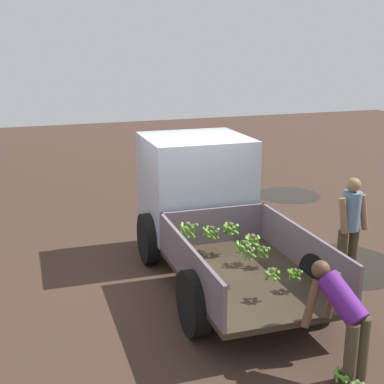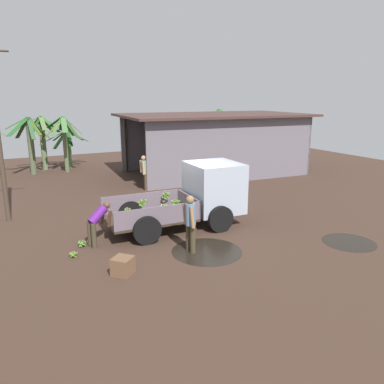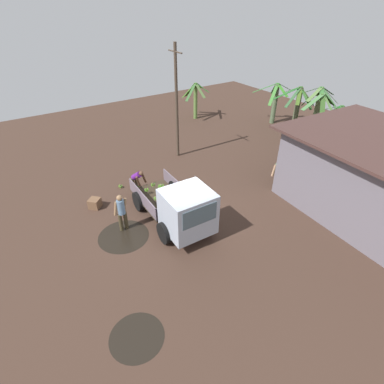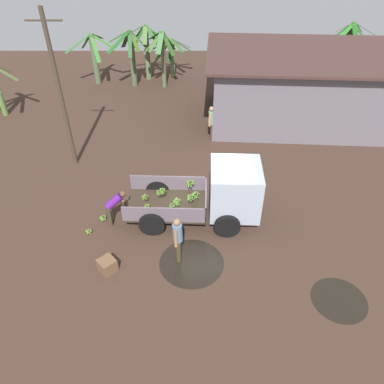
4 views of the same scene
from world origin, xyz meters
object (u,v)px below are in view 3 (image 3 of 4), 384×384
at_px(person_worker_loading, 137,179).
at_px(person_bystander_near_shed, 277,173).
at_px(wooden_crate_0, 95,203).
at_px(utility_pole, 177,103).
at_px(banana_bunch_on_ground_2, 120,186).
at_px(banana_bunch_on_ground_0, 136,185).
at_px(banana_bunch_on_ground_1, 138,187).
at_px(person_foreground_visitor, 121,211).
at_px(cargo_truck, 183,209).

distance_m(person_worker_loading, person_bystander_near_shed, 6.78).
bearing_deg(wooden_crate_0, utility_pole, 112.31).
bearing_deg(banana_bunch_on_ground_2, wooden_crate_0, -60.01).
height_order(utility_pole, banana_bunch_on_ground_0, utility_pole).
bearing_deg(banana_bunch_on_ground_0, person_bystander_near_shed, 54.48).
bearing_deg(banana_bunch_on_ground_1, wooden_crate_0, -82.60).
xyz_separation_m(person_foreground_visitor, wooden_crate_0, (-2.13, -0.50, -0.70)).
distance_m(person_foreground_visitor, person_bystander_near_shed, 7.57).
xyz_separation_m(cargo_truck, utility_pole, (-6.06, 3.47, 2.07)).
relative_size(person_bystander_near_shed, banana_bunch_on_ground_1, 6.59).
bearing_deg(cargo_truck, banana_bunch_on_ground_1, -175.24).
bearing_deg(banana_bunch_on_ground_2, banana_bunch_on_ground_0, 62.15).
relative_size(person_foreground_visitor, wooden_crate_0, 3.55).
distance_m(utility_pole, wooden_crate_0, 7.05).
distance_m(banana_bunch_on_ground_0, banana_bunch_on_ground_1, 0.28).
xyz_separation_m(cargo_truck, wooden_crate_0, (-3.64, -2.44, -0.90)).
xyz_separation_m(cargo_truck, banana_bunch_on_ground_0, (-4.21, -0.18, -1.01)).
bearing_deg(person_foreground_visitor, banana_bunch_on_ground_1, -40.90).
height_order(utility_pole, person_foreground_visitor, utility_pole).
height_order(person_foreground_visitor, banana_bunch_on_ground_1, person_foreground_visitor).
bearing_deg(person_worker_loading, utility_pole, 103.76).
bearing_deg(banana_bunch_on_ground_0, utility_pole, 116.93).
height_order(utility_pole, person_worker_loading, utility_pole).
xyz_separation_m(cargo_truck, person_foreground_visitor, (-1.50, -1.95, -0.20)).
bearing_deg(banana_bunch_on_ground_1, person_bystander_near_shed, 56.41).
height_order(person_foreground_visitor, banana_bunch_on_ground_0, person_foreground_visitor).
distance_m(utility_pole, banana_bunch_on_ground_1, 5.23).
distance_m(person_bystander_near_shed, wooden_crate_0, 8.71).
bearing_deg(wooden_crate_0, banana_bunch_on_ground_1, 97.40).
relative_size(banana_bunch_on_ground_1, banana_bunch_on_ground_2, 1.06).
xyz_separation_m(utility_pole, banana_bunch_on_ground_1, (2.13, -3.65, -3.08)).
bearing_deg(banana_bunch_on_ground_0, banana_bunch_on_ground_2, -117.85).
xyz_separation_m(utility_pole, banana_bunch_on_ground_2, (1.50, -4.31, -3.10)).
relative_size(person_worker_loading, person_bystander_near_shed, 0.78).
height_order(person_worker_loading, banana_bunch_on_ground_2, person_worker_loading).
height_order(cargo_truck, banana_bunch_on_ground_1, cargo_truck).
bearing_deg(person_bystander_near_shed, banana_bunch_on_ground_0, 66.05).
distance_m(cargo_truck, person_foreground_visitor, 2.47).
height_order(person_bystander_near_shed, banana_bunch_on_ground_1, person_bystander_near_shed).
bearing_deg(wooden_crate_0, banana_bunch_on_ground_0, 104.21).
bearing_deg(cargo_truck, utility_pole, 152.29).
height_order(cargo_truck, person_bystander_near_shed, cargo_truck).
bearing_deg(banana_bunch_on_ground_1, cargo_truck, 2.70).
bearing_deg(person_worker_loading, banana_bunch_on_ground_2, -163.81).
bearing_deg(person_foreground_visitor, cargo_truck, -132.62).
bearing_deg(banana_bunch_on_ground_0, banana_bunch_on_ground_1, -0.82).
xyz_separation_m(banana_bunch_on_ground_0, banana_bunch_on_ground_1, (0.28, -0.00, 0.00)).
bearing_deg(banana_bunch_on_ground_0, wooden_crate_0, -75.79).
height_order(utility_pole, wooden_crate_0, utility_pole).
xyz_separation_m(person_foreground_visitor, person_bystander_near_shed, (1.35, 7.45, -0.01)).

